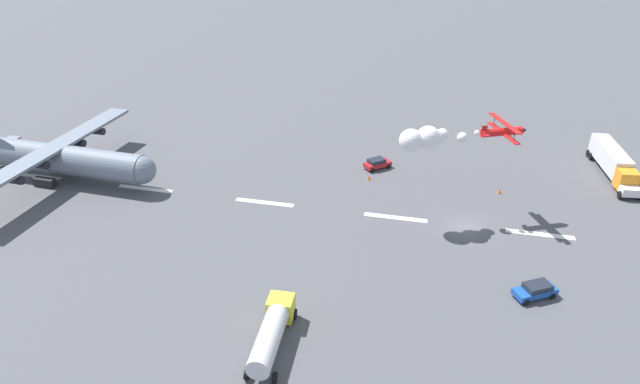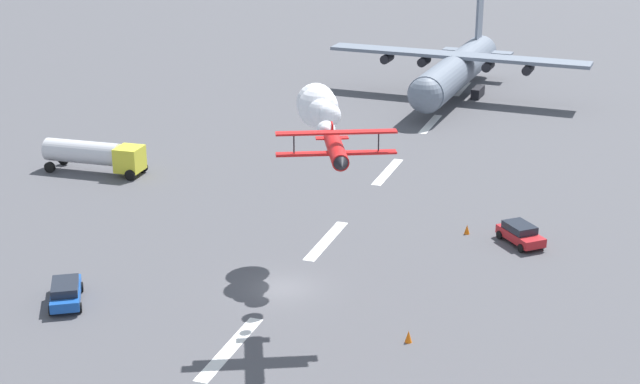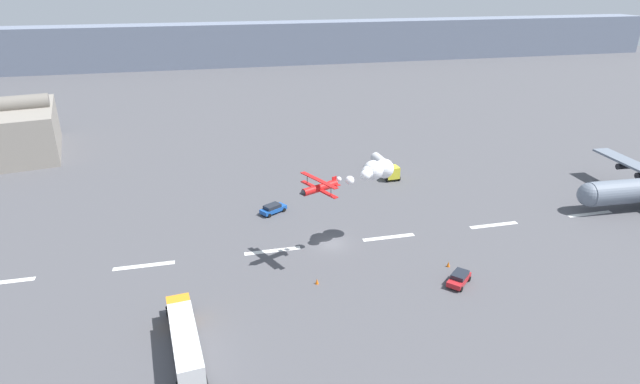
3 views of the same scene
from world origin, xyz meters
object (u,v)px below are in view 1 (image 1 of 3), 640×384
Objects in this scene: stunt_biplane_red at (434,138)px; followme_car_yellow at (377,163)px; airport_staff_sedan at (536,290)px; traffic_cone_far at (369,177)px; semi_truck_orange at (613,162)px; cargo_transport_plane at (65,159)px; fuel_tanker_truck at (272,331)px; traffic_cone_near at (500,191)px.

followme_car_yellow is at bearing -58.61° from stunt_biplane_red.
traffic_cone_far is at bearing -47.48° from airport_staff_sedan.
airport_staff_sedan is at bearing 66.36° from semi_truck_orange.
followme_car_yellow reaches higher than traffic_cone_far.
fuel_tanker_truck is (-38.25, 25.17, -1.65)m from cargo_transport_plane.
traffic_cone_near is at bearing -137.07° from stunt_biplane_red.
airport_staff_sedan is at bearing 168.69° from cargo_transport_plane.
traffic_cone_near is (-17.50, 4.13, -0.44)m from followme_car_yellow.
followme_car_yellow is 4.16m from traffic_cone_far.
airport_staff_sedan reaches higher than traffic_cone_far.
airport_staff_sedan is (-23.97, -12.73, -0.93)m from fuel_tanker_truck.
followme_car_yellow is at bearing -161.98° from cargo_transport_plane.
traffic_cone_far is at bearing -166.93° from cargo_transport_plane.
semi_truck_orange is 20.22× the size of traffic_cone_near.
followme_car_yellow and airport_staff_sedan have the same top height.
followme_car_yellow is 17.99m from traffic_cone_near.
followme_car_yellow is at bearing -96.20° from fuel_tanker_truck.
semi_truck_orange is 34.65m from airport_staff_sedan.
cargo_transport_plane reaches higher than airport_staff_sedan.
cargo_transport_plane is 63.51m from airport_staff_sedan.
fuel_tanker_truck is (12.18, 25.97, -9.25)m from stunt_biplane_red.
cargo_transport_plane is 3.28× the size of fuel_tanker_truck.
stunt_biplane_red is at bearing -179.09° from cargo_transport_plane.
cargo_transport_plane reaches higher than semi_truck_orange.
cargo_transport_plane is 44.75m from followme_car_yellow.
stunt_biplane_red is 20.09× the size of traffic_cone_far.
fuel_tanker_truck reaches higher than followme_car_yellow.
traffic_cone_near is at bearing -121.94° from fuel_tanker_truck.
stunt_biplane_red is 32.85m from semi_truck_orange.
semi_truck_orange reaches higher than traffic_cone_far.
semi_truck_orange is 1.59× the size of fuel_tanker_truck.
cargo_transport_plane is 45.82m from fuel_tanker_truck.
cargo_transport_plane is at bearing -33.35° from fuel_tanker_truck.
followme_car_yellow is (-4.23, -38.99, -0.94)m from fuel_tanker_truck.
airport_staff_sedan is at bearing 95.76° from traffic_cone_near.
stunt_biplane_red reaches higher than cargo_transport_plane.
fuel_tanker_truck is 27.16m from airport_staff_sedan.
airport_staff_sedan is at bearing 131.69° from stunt_biplane_red.
semi_truck_orange is at bearing -113.64° from airport_staff_sedan.
stunt_biplane_red is 20.45m from airport_staff_sedan.
fuel_tanker_truck is at bearing 27.98° from airport_staff_sedan.
semi_truck_orange is at bearing -164.41° from traffic_cone_far.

